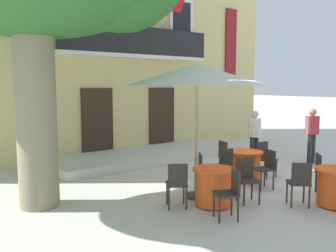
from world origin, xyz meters
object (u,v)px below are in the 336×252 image
cafe_table_middle (245,166)px  pedestrian_mid_plaza (254,134)px  cafe_table_near_tree (214,187)px  cafe_chair_front_1 (300,181)px  cafe_chair_middle_1 (226,155)px  cafe_umbrella (197,75)px  cafe_chair_middle_0 (265,157)px  cafe_chair_middle_3 (266,166)px  pedestrian_near_entrance (312,133)px  cafe_chair_near_tree_3 (247,177)px  cafe_chair_front_0 (323,171)px  cafe_chair_near_tree_1 (177,182)px  cafe_chair_near_tree_2 (230,190)px  cafe_chair_middle_2 (223,164)px  cafe_chair_near_tree_0 (205,171)px

cafe_table_middle → pedestrian_mid_plaza: 2.06m
cafe_table_near_tree → cafe_chair_front_1: size_ratio=0.95×
cafe_chair_middle_1 → cafe_umbrella: size_ratio=0.31×
cafe_chair_middle_0 → cafe_chair_middle_3: (-0.90, -0.73, 0.00)m
cafe_chair_middle_1 → pedestrian_mid_plaza: pedestrian_mid_plaza is taller
cafe_umbrella → pedestrian_mid_plaza: (3.55, 1.36, -1.69)m
cafe_chair_front_1 → pedestrian_near_entrance: pedestrian_near_entrance is taller
pedestrian_mid_plaza → cafe_chair_near_tree_3: bearing=-142.8°
cafe_chair_near_tree_3 → cafe_chair_front_0: bearing=-22.6°
cafe_table_middle → cafe_chair_middle_1: size_ratio=0.95×
cafe_chair_near_tree_1 → cafe_chair_middle_0: size_ratio=1.00×
cafe_chair_near_tree_2 → cafe_chair_near_tree_3: (1.00, 0.47, 0.00)m
cafe_table_middle → cafe_chair_front_0: 1.86m
cafe_table_near_tree → cafe_chair_front_0: size_ratio=0.95×
cafe_chair_front_0 → cafe_umbrella: 3.49m
cafe_chair_near_tree_2 → cafe_table_middle: 2.74m
cafe_chair_near_tree_2 → cafe_table_middle: bearing=35.2°
cafe_chair_near_tree_1 → cafe_umbrella: size_ratio=0.31×
pedestrian_mid_plaza → cafe_chair_middle_2: bearing=-156.1°
cafe_chair_near_tree_2 → cafe_chair_middle_3: (2.09, 0.83, 0.00)m
cafe_table_near_tree → cafe_umbrella: 2.30m
cafe_chair_middle_0 → cafe_umbrella: size_ratio=0.31×
cafe_chair_middle_0 → pedestrian_near_entrance: (2.42, 0.14, 0.43)m
cafe_chair_near_tree_2 → cafe_chair_middle_2: same height
cafe_table_near_tree → pedestrian_near_entrance: size_ratio=0.51×
cafe_table_middle → cafe_chair_middle_1: 0.77m
cafe_chair_middle_3 → cafe_chair_front_0: same height
cafe_chair_middle_1 → cafe_chair_middle_3: bearing=-99.0°
cafe_chair_middle_3 → pedestrian_near_entrance: size_ratio=0.54×
cafe_chair_front_0 → cafe_chair_middle_2: bearing=123.4°
cafe_chair_middle_0 → cafe_chair_front_1: size_ratio=1.00×
cafe_chair_near_tree_2 → cafe_chair_near_tree_3: bearing=25.3°
cafe_chair_near_tree_2 → cafe_umbrella: size_ratio=0.31×
cafe_chair_near_tree_2 → cafe_chair_near_tree_0: bearing=64.5°
cafe_umbrella → cafe_chair_middle_1: bearing=27.1°
cafe_chair_middle_1 → pedestrian_mid_plaza: size_ratio=0.56×
cafe_chair_near_tree_3 → cafe_umbrella: size_ratio=0.31×
cafe_chair_near_tree_1 → cafe_table_near_tree: bearing=-24.9°
cafe_table_middle → pedestrian_near_entrance: pedestrian_near_entrance is taller
cafe_chair_middle_3 → pedestrian_near_entrance: 3.46m
cafe_chair_middle_0 → cafe_chair_near_tree_2: bearing=-152.4°
cafe_table_middle → cafe_chair_middle_2: (-0.75, 0.03, 0.14)m
pedestrian_mid_plaza → cafe_table_near_tree: bearing=-151.4°
cafe_umbrella → cafe_chair_near_tree_1: bearing=-158.8°
cafe_chair_near_tree_1 → pedestrian_near_entrance: 5.87m
cafe_chair_near_tree_2 → cafe_chair_front_0: bearing=-4.9°
cafe_table_near_tree → cafe_chair_near_tree_3: (0.72, -0.23, 0.14)m
cafe_chair_middle_3 → cafe_chair_front_0: size_ratio=1.00×
cafe_chair_near_tree_2 → cafe_chair_middle_1: 3.29m
cafe_chair_middle_0 → cafe_chair_middle_3: bearing=-140.9°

